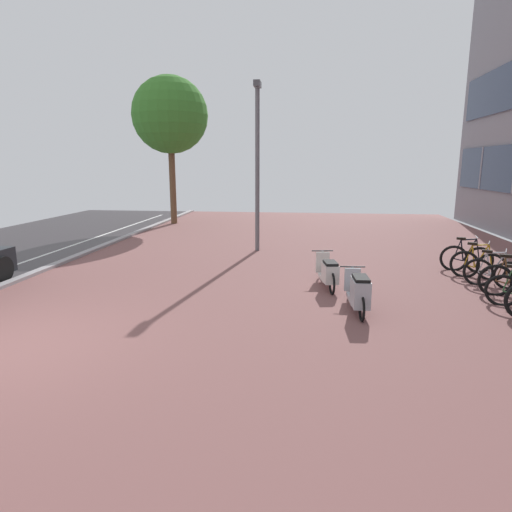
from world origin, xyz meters
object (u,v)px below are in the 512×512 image
at_px(scooter_near, 328,272).
at_px(bicycle_rack_06, 466,258).
at_px(lamp_post, 257,159).
at_px(street_tree, 170,115).
at_px(bicycle_rack_04, 493,273).
at_px(bicycle_rack_05, 478,265).
at_px(scooter_mid, 358,292).
at_px(bicycle_rack_03, 512,281).

bearing_deg(scooter_near, bicycle_rack_06, 29.19).
relative_size(lamp_post, street_tree, 0.78).
xyz_separation_m(bicycle_rack_06, scooter_near, (-3.71, -2.08, 0.03)).
distance_m(bicycle_rack_04, lamp_post, 7.46).
bearing_deg(bicycle_rack_05, lamp_post, 153.26).
distance_m(scooter_near, street_tree, 13.36).
bearing_deg(bicycle_rack_06, bicycle_rack_05, -88.76).
distance_m(bicycle_rack_05, scooter_mid, 4.37).
bearing_deg(street_tree, bicycle_rack_03, -44.83).
height_order(bicycle_rack_04, scooter_mid, bicycle_rack_04).
distance_m(bicycle_rack_05, lamp_post, 7.05).
bearing_deg(lamp_post, scooter_near, -63.62).
bearing_deg(bicycle_rack_04, bicycle_rack_06, 93.15).
bearing_deg(bicycle_rack_03, lamp_post, 143.30).
xyz_separation_m(lamp_post, street_tree, (-4.76, 6.22, 2.03)).
height_order(bicycle_rack_05, lamp_post, lamp_post).
bearing_deg(lamp_post, bicycle_rack_04, -32.07).
height_order(bicycle_rack_05, scooter_near, bicycle_rack_05).
distance_m(bicycle_rack_03, bicycle_rack_06, 2.28).
height_order(bicycle_rack_06, lamp_post, lamp_post).
xyz_separation_m(scooter_near, lamp_post, (-2.11, 4.26, 2.59)).
bearing_deg(scooter_near, bicycle_rack_04, 8.36).
xyz_separation_m(bicycle_rack_05, scooter_mid, (-3.23, -2.93, 0.06)).
relative_size(bicycle_rack_04, scooter_mid, 0.67).
xyz_separation_m(bicycle_rack_03, scooter_near, (-3.87, 0.20, 0.02)).
bearing_deg(scooter_near, street_tree, 123.25).
relative_size(bicycle_rack_04, street_tree, 0.18).
relative_size(bicycle_rack_05, lamp_post, 0.23).
bearing_deg(scooter_near, lamp_post, 116.38).
bearing_deg(bicycle_rack_04, bicycle_rack_05, 95.04).
height_order(bicycle_rack_05, bicycle_rack_06, bicycle_rack_06).
distance_m(lamp_post, street_tree, 8.09).
distance_m(bicycle_rack_03, scooter_mid, 3.66).
height_order(lamp_post, street_tree, street_tree).
xyz_separation_m(bicycle_rack_04, bicycle_rack_05, (-0.07, 0.76, 0.01)).
relative_size(scooter_near, scooter_mid, 0.94).
relative_size(bicycle_rack_04, bicycle_rack_06, 0.93).
distance_m(bicycle_rack_04, scooter_near, 3.84).
height_order(bicycle_rack_04, lamp_post, lamp_post).
bearing_deg(bicycle_rack_04, street_tree, 137.07).
distance_m(bicycle_rack_04, street_tree, 15.30).
relative_size(bicycle_rack_04, scooter_near, 0.71).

